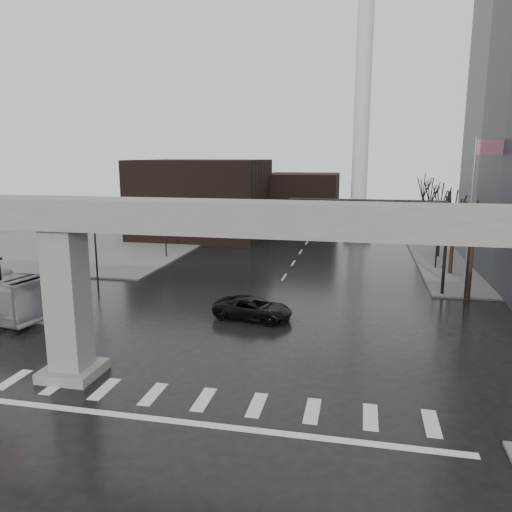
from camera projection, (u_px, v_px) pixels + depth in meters
name	position (u px, v px, depth m)	size (l,w,h in m)	color
ground	(210.00, 389.00, 23.00)	(160.00, 160.00, 0.00)	black
sidewalk_nw	(97.00, 240.00, 62.80)	(28.00, 36.00, 0.15)	slate
elevated_guideway	(236.00, 244.00, 21.37)	(48.00, 2.60, 8.70)	gray
building_far_left	(202.00, 199.00, 65.12)	(16.00, 14.00, 10.00)	black
building_far_mid	(303.00, 201.00, 72.45)	(10.00, 10.00, 8.00)	black
smokestack	(361.00, 133.00, 63.21)	(3.60, 3.60, 30.00)	silver
signal_mast_arm	(395.00, 219.00, 38.02)	(12.12, 0.43, 8.00)	black
flagpole_assembly	(476.00, 195.00, 39.46)	(2.06, 0.12, 12.00)	silver
lamp_right_0	(468.00, 265.00, 32.97)	(1.22, 0.32, 5.11)	black
lamp_right_1	(438.00, 233.00, 46.39)	(1.22, 0.32, 5.11)	black
lamp_right_2	(421.00, 216.00, 59.81)	(1.22, 0.32, 5.11)	black
lamp_left_0	(96.00, 249.00, 38.48)	(1.22, 0.32, 5.11)	black
lamp_left_1	(165.00, 225.00, 51.90)	(1.22, 0.32, 5.11)	black
lamp_left_2	(206.00, 210.00, 65.32)	(1.22, 0.32, 5.11)	black
tree_right_0	(471.00, 263.00, 36.75)	(1.09, 1.58, 7.50)	black
tree_right_1	(453.00, 244.00, 44.40)	(1.09, 1.61, 7.67)	black
tree_right_2	(440.00, 230.00, 52.05)	(1.10, 1.63, 7.85)	black
tree_right_3	(430.00, 220.00, 59.71)	(1.11, 1.66, 8.02)	black
tree_right_4	(423.00, 212.00, 67.36)	(1.12, 1.69, 8.19)	black
pickup_truck	(253.00, 308.00, 32.75)	(2.40, 5.21, 1.45)	black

